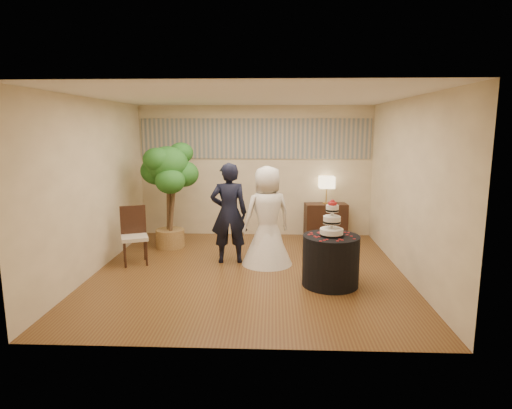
{
  "coord_description": "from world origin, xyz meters",
  "views": [
    {
      "loc": [
        0.39,
        -6.72,
        2.34
      ],
      "look_at": [
        0.1,
        0.4,
        1.05
      ],
      "focal_mm": 30.0,
      "sensor_mm": 36.0,
      "label": 1
    }
  ],
  "objects_px": {
    "wedding_cake": "(332,218)",
    "ficus_tree": "(169,195)",
    "table_lamp": "(326,190)",
    "cake_table": "(331,260)",
    "groom": "(229,213)",
    "side_chair": "(134,236)",
    "console": "(326,221)",
    "bride": "(267,216)"
  },
  "relations": [
    {
      "from": "side_chair",
      "to": "groom",
      "type": "bearing_deg",
      "value": -15.72
    },
    {
      "from": "wedding_cake",
      "to": "ficus_tree",
      "type": "height_order",
      "value": "ficus_tree"
    },
    {
      "from": "groom",
      "to": "console",
      "type": "relative_size",
      "value": 1.98
    },
    {
      "from": "bride",
      "to": "table_lamp",
      "type": "bearing_deg",
      "value": -146.17
    },
    {
      "from": "console",
      "to": "side_chair",
      "type": "height_order",
      "value": "side_chair"
    },
    {
      "from": "bride",
      "to": "side_chair",
      "type": "distance_m",
      "value": 2.32
    },
    {
      "from": "groom",
      "to": "table_lamp",
      "type": "relative_size",
      "value": 3.02
    },
    {
      "from": "bride",
      "to": "cake_table",
      "type": "bearing_deg",
      "value": 111.71
    },
    {
      "from": "table_lamp",
      "to": "side_chair",
      "type": "xyz_separation_m",
      "value": [
        -3.51,
        -1.96,
        -0.53
      ]
    },
    {
      "from": "console",
      "to": "groom",
      "type": "bearing_deg",
      "value": -142.17
    },
    {
      "from": "console",
      "to": "table_lamp",
      "type": "distance_m",
      "value": 0.66
    },
    {
      "from": "groom",
      "to": "cake_table",
      "type": "bearing_deg",
      "value": 139.72
    },
    {
      "from": "wedding_cake",
      "to": "console",
      "type": "xyz_separation_m",
      "value": [
        0.26,
        2.84,
        -0.67
      ]
    },
    {
      "from": "cake_table",
      "to": "console",
      "type": "relative_size",
      "value": 0.95
    },
    {
      "from": "groom",
      "to": "console",
      "type": "distance_m",
      "value": 2.66
    },
    {
      "from": "bride",
      "to": "side_chair",
      "type": "bearing_deg",
      "value": -20.38
    },
    {
      "from": "bride",
      "to": "ficus_tree",
      "type": "xyz_separation_m",
      "value": [
        -1.93,
        0.97,
        0.19
      ]
    },
    {
      "from": "wedding_cake",
      "to": "side_chair",
      "type": "distance_m",
      "value": 3.41
    },
    {
      "from": "groom",
      "to": "wedding_cake",
      "type": "xyz_separation_m",
      "value": [
        1.63,
        -1.05,
        0.16
      ]
    },
    {
      "from": "table_lamp",
      "to": "ficus_tree",
      "type": "relative_size",
      "value": 0.28
    },
    {
      "from": "side_chair",
      "to": "console",
      "type": "bearing_deg",
      "value": 7.67
    },
    {
      "from": "groom",
      "to": "cake_table",
      "type": "distance_m",
      "value": 2.0
    },
    {
      "from": "cake_table",
      "to": "console",
      "type": "height_order",
      "value": "cake_table"
    },
    {
      "from": "groom",
      "to": "console",
      "type": "xyz_separation_m",
      "value": [
        1.89,
        1.79,
        -0.51
      ]
    },
    {
      "from": "ficus_tree",
      "to": "side_chair",
      "type": "bearing_deg",
      "value": -108.6
    },
    {
      "from": "ficus_tree",
      "to": "table_lamp",
      "type": "bearing_deg",
      "value": 15.86
    },
    {
      "from": "ficus_tree",
      "to": "cake_table",
      "type": "bearing_deg",
      "value": -33.93
    },
    {
      "from": "console",
      "to": "side_chair",
      "type": "distance_m",
      "value": 4.03
    },
    {
      "from": "cake_table",
      "to": "ficus_tree",
      "type": "relative_size",
      "value": 0.4
    },
    {
      "from": "bride",
      "to": "wedding_cake",
      "type": "xyz_separation_m",
      "value": [
        0.96,
        -0.98,
        0.18
      ]
    },
    {
      "from": "bride",
      "to": "console",
      "type": "height_order",
      "value": "bride"
    },
    {
      "from": "table_lamp",
      "to": "cake_table",
      "type": "bearing_deg",
      "value": -95.3
    },
    {
      "from": "cake_table",
      "to": "table_lamp",
      "type": "relative_size",
      "value": 1.45
    },
    {
      "from": "bride",
      "to": "ficus_tree",
      "type": "distance_m",
      "value": 2.17
    },
    {
      "from": "cake_table",
      "to": "side_chair",
      "type": "relative_size",
      "value": 0.85
    },
    {
      "from": "console",
      "to": "ficus_tree",
      "type": "distance_m",
      "value": 3.35
    },
    {
      "from": "table_lamp",
      "to": "ficus_tree",
      "type": "height_order",
      "value": "ficus_tree"
    },
    {
      "from": "bride",
      "to": "side_chair",
      "type": "xyz_separation_m",
      "value": [
        -2.29,
        -0.1,
        -0.36
      ]
    },
    {
      "from": "cake_table",
      "to": "console",
      "type": "xyz_separation_m",
      "value": [
        0.26,
        2.84,
        -0.01
      ]
    },
    {
      "from": "ficus_tree",
      "to": "side_chair",
      "type": "distance_m",
      "value": 1.25
    },
    {
      "from": "cake_table",
      "to": "table_lamp",
      "type": "distance_m",
      "value": 2.93
    },
    {
      "from": "groom",
      "to": "side_chair",
      "type": "bearing_deg",
      "value": -1.74
    }
  ]
}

